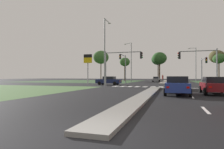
{
  "coord_description": "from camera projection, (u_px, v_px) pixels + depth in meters",
  "views": [
    {
      "loc": [
        2.03,
        -4.35,
        1.53
      ],
      "look_at": [
        -10.51,
        36.05,
        1.98
      ],
      "focal_mm": 30.96,
      "sensor_mm": 36.0,
      "label": 1
    }
  ],
  "objects": [
    {
      "name": "crosswalk_bar_fifth",
      "position": [
        145.0,
        87.0,
        28.96
      ],
      "size": [
        0.7,
        2.8,
        0.01
      ],
      "primitive_type": "cube",
      "color": "silver",
      "rests_on": "ground"
    },
    {
      "name": "traffic_signal_near_right",
      "position": [
        201.0,
        61.0,
        25.42
      ],
      "size": [
        4.9,
        0.32,
        5.18
      ],
      "color": "gray",
      "rests_on": "ground"
    },
    {
      "name": "lane_dash_third",
      "position": [
        186.0,
        91.0,
        20.25
      ],
      "size": [
        0.14,
        2.0,
        0.01
      ],
      "primitive_type": "cube",
      "color": "silver",
      "rests_on": "ground"
    },
    {
      "name": "traffic_signal_far_right",
      "position": [
        203.0,
        66.0,
        35.4
      ],
      "size": [
        0.32,
        5.61,
        5.06
      ],
      "color": "gray",
      "rests_on": "ground"
    },
    {
      "name": "street_lamp_second",
      "position": [
        105.0,
        49.0,
        31.31
      ],
      "size": [
        0.56,
        2.58,
        10.96
      ],
      "color": "gray",
      "rests_on": "ground"
    },
    {
      "name": "pedestrian_at_median",
      "position": [
        163.0,
        78.0,
        43.8
      ],
      "size": [
        0.34,
        0.34,
        1.87
      ],
      "rotation": [
        0.0,
        0.0,
        3.54
      ],
      "color": "#4C4C4C",
      "rests_on": "median_island_far"
    },
    {
      "name": "treeline_sixth",
      "position": [
        217.0,
        57.0,
        62.24
      ],
      "size": [
        4.88,
        4.88,
        10.05
      ],
      "color": "#423323",
      "rests_on": "ground"
    },
    {
      "name": "median_island_far",
      "position": [
        165.0,
        81.0,
        57.27
      ],
      "size": [
        1.2,
        36.0,
        0.14
      ],
      "primitive_type": "cube",
      "color": "gray",
      "rests_on": "ground"
    },
    {
      "name": "treeline_third",
      "position": [
        159.0,
        58.0,
        66.63
      ],
      "size": [
        4.93,
        4.93,
        9.97
      ],
      "color": "#423323",
      "rests_on": "ground"
    },
    {
      "name": "treeline_second",
      "position": [
        125.0,
        62.0,
        70.33
      ],
      "size": [
        3.73,
        3.73,
        8.48
      ],
      "color": "#423323",
      "rests_on": "ground"
    },
    {
      "name": "treeline_fourth",
      "position": [
        158.0,
        60.0,
        67.47
      ],
      "size": [
        4.54,
        4.54,
        9.46
      ],
      "color": "#423323",
      "rests_on": "ground"
    },
    {
      "name": "crosswalk_bar_near",
      "position": [
        116.0,
        86.0,
        30.32
      ],
      "size": [
        0.7,
        2.8,
        0.01
      ],
      "primitive_type": "cube",
      "color": "silver",
      "rests_on": "ground"
    },
    {
      "name": "crosswalk_bar_seventh",
      "position": [
        161.0,
        87.0,
        28.28
      ],
      "size": [
        0.7,
        2.8,
        0.01
      ],
      "primitive_type": "cube",
      "color": "silver",
      "rests_on": "ground"
    },
    {
      "name": "lane_dash_second",
      "position": [
        192.0,
        97.0,
        14.52
      ],
      "size": [
        0.14,
        2.0,
        0.01
      ],
      "primitive_type": "cube",
      "color": "silver",
      "rests_on": "ground"
    },
    {
      "name": "grass_verge_far_left",
      "position": [
        85.0,
        81.0,
        64.35
      ],
      "size": [
        35.0,
        35.0,
        0.01
      ],
      "primitive_type": "cube",
      "color": "#2D4C28",
      "rests_on": "ground"
    },
    {
      "name": "stop_bar_near",
      "position": [
        186.0,
        88.0,
        25.58
      ],
      "size": [
        6.4,
        0.5,
        0.01
      ],
      "primitive_type": "cube",
      "color": "silver",
      "rests_on": "ground"
    },
    {
      "name": "car_navy_fourth",
      "position": [
        109.0,
        81.0,
        35.43
      ],
      "size": [
        4.54,
        2.03,
        1.55
      ],
      "rotation": [
        0.0,
        0.0,
        1.57
      ],
      "color": "#161E47",
      "rests_on": "ground"
    },
    {
      "name": "traffic_signal_near_left",
      "position": [
        119.0,
        61.0,
        28.74
      ],
      "size": [
        5.76,
        0.32,
        5.38
      ],
      "color": "gray",
      "rests_on": "ground"
    },
    {
      "name": "street_lamp_third",
      "position": [
        131.0,
        60.0,
        51.61
      ],
      "size": [
        2.23,
        1.17,
        10.6
      ],
      "color": "gray",
      "rests_on": "ground"
    },
    {
      "name": "crosswalk_bar_third",
      "position": [
        130.0,
        86.0,
        29.64
      ],
      "size": [
        0.7,
        2.8,
        0.01
      ],
      "primitive_type": "cube",
      "color": "silver",
      "rests_on": "ground"
    },
    {
      "name": "car_blue_sixth",
      "position": [
        177.0,
        85.0,
        16.21
      ],
      "size": [
        2.05,
        4.59,
        1.55
      ],
      "color": "navy",
      "rests_on": "ground"
    },
    {
      "name": "crosswalk_bar_second",
      "position": [
        123.0,
        86.0,
        29.98
      ],
      "size": [
        0.7,
        2.8,
        0.01
      ],
      "primitive_type": "cube",
      "color": "silver",
      "rests_on": "ground"
    },
    {
      "name": "car_grey_second",
      "position": [
        156.0,
        79.0,
        57.22
      ],
      "size": [
        1.99,
        4.39,
        1.51
      ],
      "rotation": [
        0.0,
        0.0,
        3.14
      ],
      "color": "slate",
      "rests_on": "ground"
    },
    {
      "name": "treeline_near",
      "position": [
        101.0,
        57.0,
        68.37
      ],
      "size": [
        5.48,
        5.48,
        10.71
      ],
      "color": "#423323",
      "rests_on": "ground"
    },
    {
      "name": "traffic_signal_far_left",
      "position": [
        124.0,
        64.0,
        40.39
      ],
      "size": [
        0.32,
        4.87,
        6.19
      ],
      "color": "gray",
      "rests_on": "ground"
    },
    {
      "name": "car_black_fifth",
      "position": [
        175.0,
        83.0,
        22.82
      ],
      "size": [
        2.06,
        4.3,
        1.46
      ],
      "color": "black",
      "rests_on": "ground"
    },
    {
      "name": "fuel_price_totem",
      "position": [
        88.0,
        62.0,
        40.24
      ],
      "size": [
        1.8,
        0.24,
        6.18
      ],
      "color": "silver",
      "rests_on": "ground"
    },
    {
      "name": "crosswalk_bar_fourth",
      "position": [
        138.0,
        87.0,
        29.3
      ],
      "size": [
        0.7,
        2.8,
        0.01
      ],
      "primitive_type": "cube",
      "color": "silver",
      "rests_on": "ground"
    },
    {
      "name": "lane_dash_near",
      "position": [
        206.0,
        110.0,
        8.79
      ],
      "size": [
        0.14,
        2.0,
        0.01
      ],
      "primitive_type": "cube",
      "color": "silver",
      "rests_on": "ground"
    },
    {
      "name": "ground_plane",
      "position": [
        160.0,
        85.0,
        33.39
      ],
      "size": [
        200.0,
        200.0,
        0.0
      ],
      "primitive_type": "plane",
      "color": "black"
    },
    {
      "name": "median_island_near",
      "position": [
        145.0,
        95.0,
        15.25
      ],
      "size": [
        1.2,
        22.0,
        0.14
      ],
      "primitive_type": "cube",
      "color": "gray",
      "rests_on": "ground"
    },
    {
      "name": "car_maroon_near",
      "position": [
        214.0,
        85.0,
        16.75
      ],
      "size": [
        2.0,
        4.47,
        1.51
      ],
      "color": "maroon",
      "rests_on": "ground"
    },
    {
      "name": "crosswalk_bar_sixth",
      "position": [
        153.0,
        87.0,
        28.62
      ],
      "size": [
        0.7,
        2.8,
        0.01
      ],
      "primitive_type": "cube",
      "color": "silver",
      "rests_on": "ground"
    },
    {
      "name": "street_lamp_fourth",
      "position": [
        195.0,
        63.0,
        52.47
      ],
      "size": [
        2.16,
        0.29,
        9.41
      ],
      "color": "gray",
      "rests_on": "ground"
    },
    {
      "name": "treeline_fifth",
      "position": [
        219.0,
        59.0,
        60.81
      ],
      "size": [
        3.78,
        3.78,
        8.89
      ],
      "color": "#423323",
      "rests_on": "ground"
    }
  ]
}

